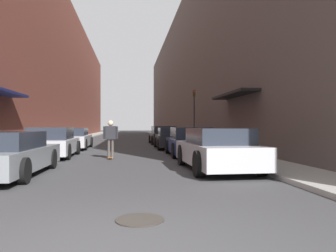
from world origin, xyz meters
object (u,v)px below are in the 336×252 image
object	(u,v)px
parked_car_left_1	(52,143)
parked_car_right_2	(172,138)
parked_car_right_0	(217,150)
parked_car_right_3	(163,135)
skateboarder	(111,135)
parked_car_left_2	(72,139)
parked_car_right_1	(190,142)
parked_car_left_0	(7,154)
manhole_cover	(140,220)
traffic_light	(194,111)

from	to	relation	value
parked_car_left_1	parked_car_right_2	size ratio (longest dim) A/B	1.02
parked_car_right_0	parked_car_right_2	xyz separation A→B (m)	(-0.12, 9.71, -0.02)
parked_car_right_2	parked_car_right_3	bearing A→B (deg)	89.46
parked_car_right_2	skateboarder	world-z (taller)	skateboarder
parked_car_left_2	parked_car_right_1	bearing A→B (deg)	-40.84
parked_car_left_0	parked_car_left_2	bearing A→B (deg)	90.47
parked_car_right_1	manhole_cover	world-z (taller)	parked_car_right_1
parked_car_left_1	skateboarder	bearing A→B (deg)	-19.87
parked_car_right_2	traffic_light	xyz separation A→B (m)	(1.91, 2.66, 1.79)
parked_car_right_3	parked_car_right_1	bearing A→B (deg)	-89.20
parked_car_right_0	skateboarder	size ratio (longest dim) A/B	2.77
parked_car_right_3	manhole_cover	world-z (taller)	parked_car_right_3
parked_car_left_2	parked_car_right_1	size ratio (longest dim) A/B	1.16
parked_car_left_0	skateboarder	xyz separation A→B (m)	(2.53, 4.45, 0.39)
parked_car_left_2	traffic_light	xyz separation A→B (m)	(7.85, 2.12, 1.79)
parked_car_right_2	parked_car_right_3	world-z (taller)	parked_car_right_3
parked_car_right_0	parked_car_right_1	bearing A→B (deg)	89.15
parked_car_right_2	parked_car_left_2	bearing A→B (deg)	174.82
parked_car_left_1	manhole_cover	distance (m)	10.59
parked_car_right_1	parked_car_right_2	distance (m)	4.77
parked_car_right_2	skateboarder	xyz separation A→B (m)	(-3.32, -5.73, 0.36)
parked_car_right_1	parked_car_right_2	size ratio (longest dim) A/B	0.99
parked_car_left_0	skateboarder	world-z (taller)	skateboarder
parked_car_left_0	parked_car_left_1	bearing A→B (deg)	90.32
parked_car_right_3	parked_car_left_2	bearing A→B (deg)	-140.89
parked_car_right_2	parked_car_right_3	size ratio (longest dim) A/B	0.87
parked_car_right_3	parked_car_right_0	bearing A→B (deg)	-89.74
parked_car_right_1	parked_car_right_2	xyz separation A→B (m)	(-0.19, 4.77, -0.01)
parked_car_right_2	traffic_light	size ratio (longest dim) A/B	1.09
parked_car_left_0	parked_car_right_2	distance (m)	11.74
parked_car_left_1	parked_car_right_1	distance (m)	6.08
parked_car_left_0	parked_car_left_1	world-z (taller)	parked_car_left_1
parked_car_right_1	traffic_light	xyz separation A→B (m)	(1.71, 7.43, 1.78)
parked_car_left_1	traffic_light	size ratio (longest dim) A/B	1.12
parked_car_left_0	parked_car_left_1	size ratio (longest dim) A/B	1.10
parked_car_left_2	parked_car_right_0	xyz separation A→B (m)	(6.07, -10.25, 0.02)
parked_car_right_3	skateboarder	world-z (taller)	skateboarder
traffic_light	parked_car_left_0	bearing A→B (deg)	-121.16
parked_car_left_2	parked_car_right_1	xyz separation A→B (m)	(6.14, -5.31, 0.02)
parked_car_left_1	parked_car_right_2	world-z (taller)	parked_car_left_1
parked_car_right_0	manhole_cover	xyz separation A→B (m)	(-2.54, -5.08, -0.62)
parked_car_left_0	traffic_light	xyz separation A→B (m)	(7.76, 12.84, 1.82)
parked_car_left_0	parked_car_right_2	size ratio (longest dim) A/B	1.13
skateboarder	parked_car_left_0	bearing A→B (deg)	-119.66
parked_car_right_0	parked_car_right_3	xyz separation A→B (m)	(-0.07, 15.12, 0.02)
parked_car_right_1	traffic_light	distance (m)	7.83
parked_car_right_0	parked_car_right_2	bearing A→B (deg)	90.71
parked_car_left_0	manhole_cover	distance (m)	5.78
parked_car_left_1	parked_car_left_2	world-z (taller)	parked_car_left_1
parked_car_left_2	parked_car_right_2	xyz separation A→B (m)	(5.95, -0.54, 0.00)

